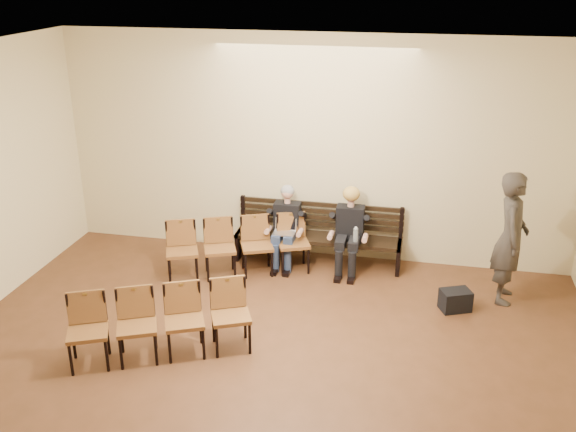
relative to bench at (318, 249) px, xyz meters
name	(u,v)px	position (x,y,z in m)	size (l,w,h in m)	color
room_walls	(232,191)	(-0.16, -3.86, 2.31)	(8.02, 10.01, 3.51)	beige
bench	(318,249)	(0.00, 0.00, 0.00)	(2.60, 0.90, 0.45)	black
seated_man	(286,228)	(-0.48, -0.12, 0.37)	(0.50, 0.69, 1.19)	black
seated_woman	(349,233)	(0.50, -0.12, 0.38)	(0.52, 0.72, 1.20)	black
laptop	(284,234)	(-0.48, -0.29, 0.35)	(0.33, 0.26, 0.24)	#B3B3B8
water_bottle	(355,242)	(0.62, -0.36, 0.34)	(0.07, 0.07, 0.24)	silver
bag	(455,300)	(2.09, -1.06, -0.08)	(0.39, 0.27, 0.29)	black
passerby	(512,228)	(2.76, -0.60, 0.85)	(0.79, 0.52, 2.16)	#34302B
chair_row_front	(239,248)	(-1.10, -0.65, 0.21)	(2.14, 0.48, 0.88)	brown
chair_row_back	(161,324)	(-1.39, -2.94, 0.21)	(2.13, 0.48, 0.88)	brown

